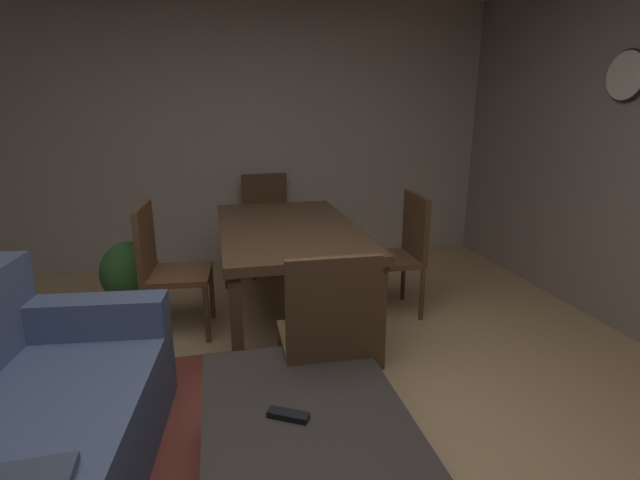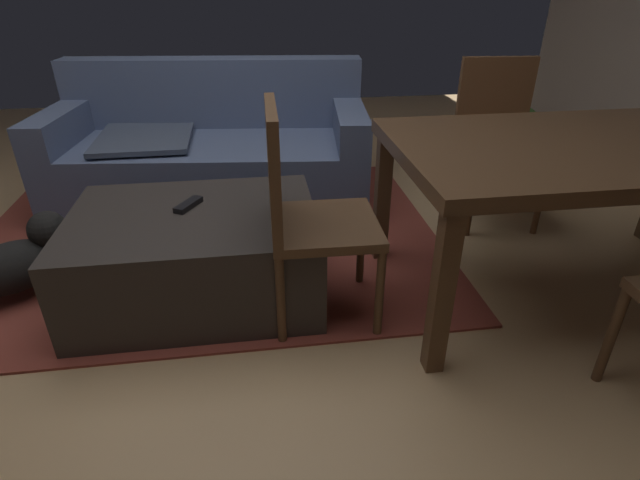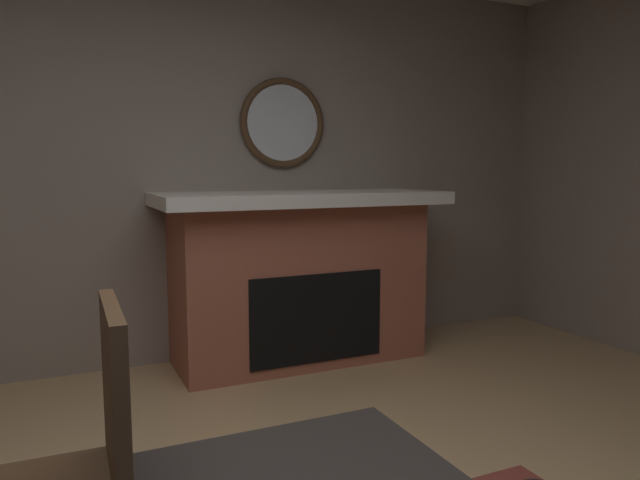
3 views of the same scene
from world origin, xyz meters
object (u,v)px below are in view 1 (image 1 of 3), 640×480
at_px(dining_chair_west, 328,330).
at_px(dining_chair_north, 163,263).
at_px(potted_plant, 131,276).
at_px(dining_chair_south, 401,247).
at_px(tv_remote, 288,415).
at_px(dining_chair_east, 268,217).
at_px(ottoman_coffee_table, 306,458).
at_px(dining_table, 288,236).
at_px(wall_clock, 627,76).

height_order(dining_chair_west, dining_chair_north, same).
bearing_deg(potted_plant, dining_chair_south, -97.45).
xyz_separation_m(tv_remote, dining_chair_north, (1.73, 0.60, 0.09)).
bearing_deg(potted_plant, dining_chair_east, -49.25).
distance_m(dining_chair_west, dining_chair_north, 1.52).
height_order(ottoman_coffee_table, dining_chair_east, dining_chair_east).
distance_m(tv_remote, dining_chair_east, 2.98).
height_order(dining_table, dining_chair_east, dining_chair_east).
bearing_deg(ottoman_coffee_table, dining_chair_south, -32.48).
distance_m(dining_chair_west, wall_clock, 2.70).
distance_m(dining_chair_north, potted_plant, 0.41).
height_order(dining_chair_east, wall_clock, wall_clock).
xyz_separation_m(dining_chair_south, dining_chair_east, (1.24, 0.88, 0.00)).
distance_m(ottoman_coffee_table, dining_chair_north, 1.86).
height_order(dining_chair_south, dining_chair_east, same).
distance_m(dining_chair_south, dining_chair_east, 1.53).
bearing_deg(potted_plant, dining_table, -102.83).
bearing_deg(dining_chair_south, dining_chair_north, 89.64).
relative_size(ottoman_coffee_table, wall_clock, 3.13).
xyz_separation_m(dining_table, dining_chair_south, (-0.00, -0.88, -0.14)).
bearing_deg(dining_chair_west, dining_chair_east, 0.15).
bearing_deg(wall_clock, dining_chair_south, 72.80).
height_order(tv_remote, dining_chair_south, dining_chair_south).
bearing_deg(dining_chair_south, potted_plant, 82.55).
xyz_separation_m(dining_chair_west, dining_chair_east, (2.48, 0.01, 0.00)).
height_order(tv_remote, dining_chair_north, dining_chair_north).
bearing_deg(dining_chair_east, tv_remote, 174.81).
height_order(dining_table, dining_chair_north, dining_chair_north).
bearing_deg(dining_chair_north, potted_plant, 46.89).
xyz_separation_m(dining_chair_east, potted_plant, (-0.98, 1.14, -0.17)).
relative_size(dining_table, dining_chair_east, 1.82).
xyz_separation_m(dining_chair_south, wall_clock, (-0.43, -1.38, 1.24)).
distance_m(tv_remote, wall_clock, 3.14).
bearing_deg(wall_clock, dining_chair_north, 82.02).
xyz_separation_m(tv_remote, dining_chair_west, (0.48, -0.28, 0.09)).
distance_m(dining_table, potted_plant, 1.22).
distance_m(dining_table, dining_chair_east, 1.25).
relative_size(tv_remote, wall_clock, 0.47).
bearing_deg(dining_chair_east, wall_clock, -126.39).
xyz_separation_m(ottoman_coffee_table, potted_plant, (1.97, 0.94, 0.14)).
xyz_separation_m(dining_table, dining_chair_east, (1.24, 0.01, -0.14)).
bearing_deg(dining_chair_north, ottoman_coffee_table, -158.72).
bearing_deg(dining_table, dining_chair_south, -90.21).
height_order(dining_chair_west, potted_plant, dining_chair_west).
height_order(dining_chair_west, dining_chair_south, same).
bearing_deg(dining_chair_south, dining_table, 89.79).
relative_size(tv_remote, dining_chair_west, 0.17).
bearing_deg(dining_chair_south, ottoman_coffee_table, 147.52).
distance_m(dining_chair_south, potted_plant, 2.04).
height_order(ottoman_coffee_table, dining_chair_west, dining_chair_west).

